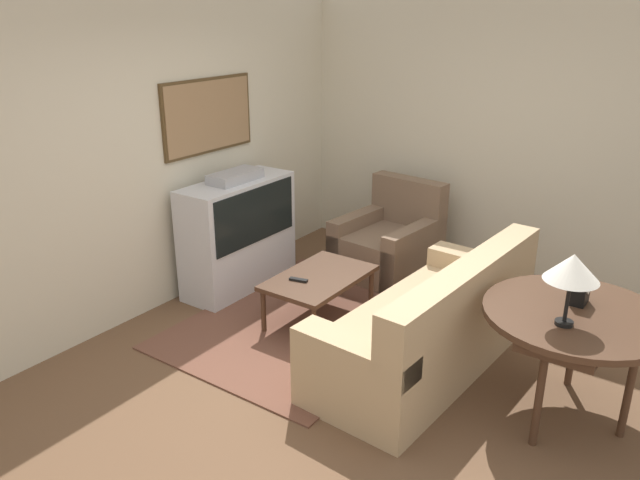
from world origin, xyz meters
name	(u,v)px	position (x,y,z in m)	size (l,w,h in m)	color
ground_plane	(352,379)	(0.00, 0.00, 0.00)	(12.00, 12.00, 0.00)	brown
wall_back	(144,161)	(0.01, 2.13, 1.35)	(12.00, 0.10, 2.70)	beige
wall_right	(498,139)	(2.63, 0.00, 1.35)	(0.06, 12.00, 2.70)	beige
area_rug	(304,322)	(0.49, 0.80, 0.01)	(2.29, 1.76, 0.01)	brown
tv	(238,233)	(0.75, 1.78, 0.55)	(1.19, 0.47, 1.15)	silver
couch	(430,329)	(0.49, -0.38, 0.32)	(2.12, 0.99, 0.91)	tan
armchair	(389,244)	(1.89, 0.76, 0.30)	(1.01, 0.91, 0.93)	brown
coffee_table	(319,280)	(0.61, 0.73, 0.38)	(0.98, 0.62, 0.43)	#472D1E
console_table	(576,321)	(0.45, -1.38, 0.71)	(1.16, 1.16, 0.78)	#472D1E
table_lamp	(572,269)	(0.23, -1.36, 1.15)	(0.33, 0.33, 0.46)	black
mantel_clock	(581,290)	(0.58, -1.36, 0.88)	(0.15, 0.10, 0.19)	black
remote	(298,280)	(0.42, 0.81, 0.44)	(0.08, 0.17, 0.02)	black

